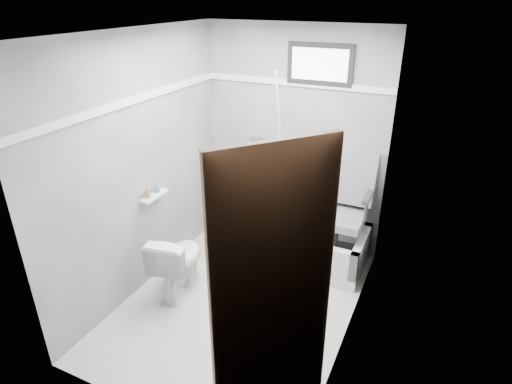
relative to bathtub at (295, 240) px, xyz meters
The scene contains 19 objects.
floor 0.97m from the bathtub, 101.87° to the right, with size 2.60×2.60×0.00m, color silver.
ceiling 2.39m from the bathtub, 101.87° to the right, with size 2.60×2.60×0.00m, color silver.
wall_back 1.07m from the bathtub, 117.85° to the left, with size 2.00×0.02×2.40m, color slate.
wall_front 2.45m from the bathtub, 95.01° to the right, with size 2.00×0.02×2.40m, color slate.
wall_left 1.81m from the bathtub, 142.12° to the right, with size 0.02×2.60×2.40m, color slate.
wall_right 1.58m from the bathtub, 49.14° to the right, with size 0.02×2.60×2.40m, color slate.
bathtub is the anchor object (origin of this frame).
office_chair 0.63m from the bathtub, ahead, with size 0.63×0.63×1.09m, color slate, non-canonical shape.
toilet 1.30m from the bathtub, 128.92° to the right, with size 0.37×0.66×0.65m, color white.
door 2.47m from the bathtub, 70.46° to the right, with size 0.78×0.78×2.00m, color brown, non-canonical shape.
window 1.85m from the bathtub, 81.27° to the left, with size 0.66×0.04×0.40m, color black, non-canonical shape.
backerboard 0.69m from the bathtub, 81.39° to the left, with size 1.50×0.02×0.78m, color #4C4C4F.
trim_back 1.66m from the bathtub, 118.71° to the left, with size 2.00×0.02×0.06m, color white.
trim_left 2.20m from the bathtub, 141.82° to the right, with size 0.02×2.60×0.06m, color white.
pole 0.88m from the bathtub, 150.52° to the left, with size 0.02×0.02×1.95m, color silver.
shelf 1.58m from the bathtub, 142.21° to the right, with size 0.10×0.32×0.03m, color white.
soap_bottle_a 1.66m from the bathtub, 140.00° to the right, with size 0.05×0.05×0.11m, color olive.
soap_bottle_b 1.58m from the bathtub, 144.41° to the right, with size 0.07×0.07×0.09m, color slate.
faucet 0.62m from the bathtub, 139.32° to the left, with size 0.26×0.10×0.16m, color silver, non-canonical shape.
Camera 1 is at (1.49, -2.85, 2.66)m, focal length 30.00 mm.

